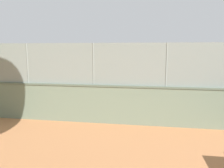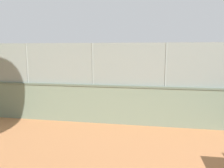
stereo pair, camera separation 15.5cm
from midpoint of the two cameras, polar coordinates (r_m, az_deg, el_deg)
The scene contains 8 objects.
ground_plane at distance 23.17m, azimuth 9.45°, elevation 0.18°, with size 260.00×260.00×0.00m, color #B27247.
perimeter_wall at distance 10.31m, azimuth 4.56°, elevation -5.47°, with size 24.05×0.80×1.87m.
fence_panel_on_wall at distance 10.01m, azimuth 4.70°, elevation 5.17°, with size 23.63×0.53×1.97m.
player_baseline_waiting at distance 14.85m, azimuth 14.41°, elevation -1.59°, with size 0.69×1.18×1.46m.
player_near_wall_returning at distance 16.25m, azimuth -11.32°, elevation -0.24°, with size 0.72×1.19×1.61m.
player_at_service_line at distance 15.18m, azimuth -4.78°, elevation -0.67°, with size 0.67×0.98×1.64m.
sports_ball at distance 14.22m, azimuth 13.10°, elevation 0.96°, with size 0.11×0.11×0.11m, color #3399D8.
courtside_bench at distance 13.88m, azimuth -22.06°, elevation -4.36°, with size 1.61×0.41×0.87m.
Camera 2 is at (0.28, 22.89, 3.53)m, focal length 34.67 mm.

